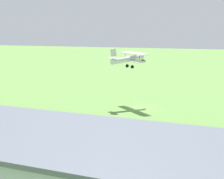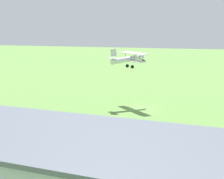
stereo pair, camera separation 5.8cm
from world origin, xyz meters
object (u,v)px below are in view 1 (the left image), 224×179
Objects in this scene: biplane at (129,59)px; person_beside_truck at (215,149)px; hangar at (41,167)px; person_by_parked_cars at (11,125)px.

biplane reaches higher than person_beside_truck.
person_beside_truck is at bearing 127.88° from biplane.
biplane is (5.02, -39.13, 5.67)m from hangar.
person_beside_truck is 27.66m from person_by_parked_cars.
hangar is at bearing 132.07° from person_by_parked_cars.
hangar is 5.10× the size of biplane.
hangar is 20.92m from person_beside_truck.
biplane is 25.77m from person_by_parked_cars.
biplane reaches higher than person_by_parked_cars.
biplane is at bearing -114.39° from person_by_parked_cars.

